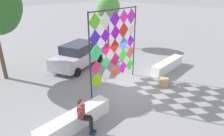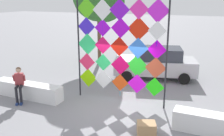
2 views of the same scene
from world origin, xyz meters
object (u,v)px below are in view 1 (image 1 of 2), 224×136
object	(u,v)px
seated_vendor	(84,114)
cardboard_box_large	(164,82)
parked_car	(78,55)
tree_palm_like	(108,8)
kite_display_rack	(115,44)

from	to	relation	value
seated_vendor	cardboard_box_large	size ratio (longest dim) A/B	2.54
parked_car	cardboard_box_large	xyz separation A→B (m)	(1.36, -6.32, -0.66)
seated_vendor	tree_palm_like	world-z (taller)	tree_palm_like
kite_display_rack	seated_vendor	size ratio (longest dim) A/B	2.91
kite_display_rack	cardboard_box_large	world-z (taller)	kite_display_rack
parked_car	kite_display_rack	bearing A→B (deg)	-97.42
seated_vendor	parked_car	xyz separation A→B (m)	(4.49, 5.86, -0.03)
kite_display_rack	parked_car	world-z (taller)	kite_display_rack
parked_car	tree_palm_like	bearing A→B (deg)	21.28
tree_palm_like	cardboard_box_large	bearing A→B (deg)	-116.59
kite_display_rack	tree_palm_like	world-z (taller)	tree_palm_like
seated_vendor	kite_display_rack	bearing A→B (deg)	24.58
seated_vendor	tree_palm_like	xyz separation A→B (m)	(10.11, 8.05, 2.84)
kite_display_rack	cardboard_box_large	xyz separation A→B (m)	(1.89, -2.27, -2.34)
parked_car	cardboard_box_large	size ratio (longest dim) A/B	7.98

